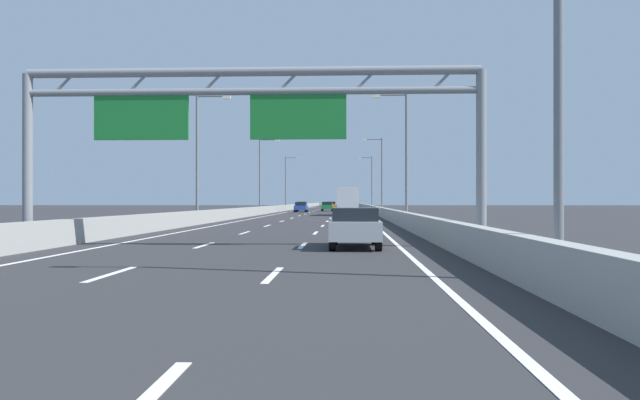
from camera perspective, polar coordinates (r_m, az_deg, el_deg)
The scene contains 53 objects.
ground_plane at distance 101.32m, azimuth 0.60°, elevation -0.99°, with size 260.00×260.00×0.00m, color #2D2D30.
lane_dash_left_1 at distance 14.80m, azimuth -18.33°, elevation -6.36°, with size 0.16×3.00×0.01m, color white.
lane_dash_left_2 at distance 23.40m, azimuth -10.43°, elevation -4.05°, with size 0.16×3.00×0.01m, color white.
lane_dash_left_3 at distance 32.22m, azimuth -6.83°, elevation -2.96°, with size 0.16×3.00×0.01m, color white.
lane_dash_left_4 at distance 41.11m, azimuth -4.78°, elevation -2.33°, with size 0.16×3.00×0.01m, color white.
lane_dash_left_5 at distance 50.05m, azimuth -3.47°, elevation -1.93°, with size 0.16×3.00×0.01m, color white.
lane_dash_left_6 at distance 59.00m, azimuth -2.55°, elevation -1.65°, with size 0.16×3.00×0.01m, color white.
lane_dash_left_7 at distance 67.97m, azimuth -1.88°, elevation -1.44°, with size 0.16×3.00×0.01m, color white.
lane_dash_left_8 at distance 76.94m, azimuth -1.36°, elevation -1.28°, with size 0.16×3.00×0.01m, color white.
lane_dash_left_9 at distance 85.92m, azimuth -0.95°, elevation -1.15°, with size 0.16×3.00×0.01m, color white.
lane_dash_left_10 at distance 94.90m, azimuth -0.62°, elevation -1.05°, with size 0.16×3.00×0.01m, color white.
lane_dash_left_11 at distance 103.89m, azimuth -0.35°, elevation -0.97°, with size 0.16×3.00×0.01m, color white.
lane_dash_left_12 at distance 112.88m, azimuth -0.12°, elevation -0.90°, with size 0.16×3.00×0.01m, color white.
lane_dash_left_13 at distance 121.87m, azimuth 0.08°, elevation -0.83°, with size 0.16×3.00×0.01m, color white.
lane_dash_left_14 at distance 130.86m, azimuth 0.25°, elevation -0.78°, with size 0.16×3.00×0.01m, color white.
lane_dash_left_15 at distance 139.85m, azimuth 0.40°, elevation -0.74°, with size 0.16×3.00×0.01m, color white.
lane_dash_left_16 at distance 148.85m, azimuth 0.53°, elevation -0.70°, with size 0.16×3.00×0.01m, color white.
lane_dash_left_17 at distance 157.84m, azimuth 0.64°, elevation -0.66°, with size 0.16×3.00×0.01m, color white.
lane_dash_right_1 at distance 13.94m, azimuth -4.26°, elevation -6.76°, with size 0.16×3.00×0.01m, color white.
lane_dash_right_2 at distance 22.86m, azimuth -1.58°, elevation -4.14°, with size 0.16×3.00×0.01m, color white.
lane_dash_right_3 at distance 31.83m, azimuth -0.41°, elevation -2.99°, with size 0.16×3.00×0.01m, color white.
lane_dash_right_4 at distance 40.81m, azimuth 0.24°, elevation -2.35°, with size 0.16×3.00×0.01m, color white.
lane_dash_right_5 at distance 49.80m, azimuth 0.66°, elevation -1.94°, with size 0.16×3.00×0.01m, color white.
lane_dash_right_6 at distance 58.79m, azimuth 0.95°, elevation -1.65°, with size 0.16×3.00×0.01m, color white.
lane_dash_right_7 at distance 67.78m, azimuth 1.16°, elevation -1.44°, with size 0.16×3.00×0.01m, color white.
lane_dash_right_8 at distance 76.78m, azimuth 1.32°, elevation -1.28°, with size 0.16×3.00×0.01m, color white.
lane_dash_right_9 at distance 85.78m, azimuth 1.45°, elevation -1.16°, with size 0.16×3.00×0.01m, color white.
lane_dash_right_10 at distance 94.77m, azimuth 1.55°, elevation -1.05°, with size 0.16×3.00×0.01m, color white.
lane_dash_right_11 at distance 103.77m, azimuth 1.64°, elevation -0.97°, with size 0.16×3.00×0.01m, color white.
lane_dash_right_12 at distance 112.77m, azimuth 1.71°, elevation -0.90°, with size 0.16×3.00×0.01m, color white.
lane_dash_right_13 at distance 121.77m, azimuth 1.77°, elevation -0.84°, with size 0.16×3.00×0.01m, color white.
lane_dash_right_14 at distance 130.77m, azimuth 1.83°, elevation -0.78°, with size 0.16×3.00×0.01m, color white.
lane_dash_right_15 at distance 139.76m, azimuth 1.87°, elevation -0.74°, with size 0.16×3.00×0.01m, color white.
lane_dash_right_16 at distance 148.76m, azimuth 1.91°, elevation -0.70°, with size 0.16×3.00×0.01m, color white.
lane_dash_right_17 at distance 157.76m, azimuth 1.95°, elevation -0.66°, with size 0.16×3.00×0.01m, color white.
edge_line_left at distance 89.68m, azimuth -3.02°, elevation -1.11°, with size 0.16×176.00×0.01m, color white.
edge_line_right at distance 89.28m, azimuth 3.71°, elevation -1.11°, with size 0.16×176.00×0.01m, color white.
barrier_left at distance 111.73m, azimuth -2.77°, elevation -0.66°, with size 0.45×220.00×0.95m.
barrier_right at distance 111.30m, azimuth 4.33°, elevation -0.67°, with size 0.45×220.00×0.95m.
sign_gantry at distance 22.71m, azimuth -6.92°, elevation 8.01°, with size 16.52×0.36×6.36m.
streetlamp_right_near at distance 14.07m, azimuth 19.81°, elevation 15.47°, with size 2.58×0.28×9.50m.
streetlamp_left_mid at distance 47.52m, azimuth -10.77°, elevation 4.48°, with size 2.58×0.28×9.50m.
streetlamp_right_mid at distance 46.42m, azimuth 7.53°, elevation 4.58°, with size 2.58×0.28×9.50m.
streetlamp_left_far at distance 80.08m, azimuth -5.29°, elevation 2.63°, with size 2.58×0.28×9.50m.
streetlamp_right_far at distance 79.44m, azimuth 5.45°, elevation 2.65°, with size 2.58×0.28×9.50m.
streetlamp_left_distant at distance 112.99m, azimuth -3.00°, elevation 1.84°, with size 2.58×0.28×9.50m.
streetlamp_right_distant at distance 112.53m, azimuth 4.60°, elevation 1.85°, with size 2.58×0.28×9.50m.
silver_car at distance 21.90m, azimuth 3.17°, elevation -2.42°, with size 1.71×4.21×1.39m.
white_car at distance 100.04m, azimuth -1.63°, elevation -0.57°, with size 1.72×4.12×1.50m.
blue_car at distance 91.37m, azimuth -1.73°, elevation -0.63°, with size 1.76×4.47×1.42m.
orange_car at distance 125.15m, azimuth 1.03°, elevation -0.47°, with size 1.86×4.25×1.47m.
green_car at distance 100.24m, azimuth 0.66°, elevation -0.57°, with size 1.76×4.66×1.47m.
box_truck at distance 70.40m, azimuth 2.54°, elevation -0.01°, with size 2.30×8.29×3.13m.
Camera 1 is at (3.44, -1.24, 1.63)m, focal length 35.42 mm.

